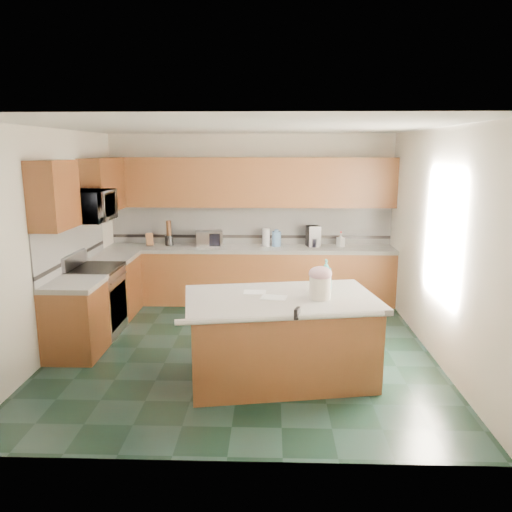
{
  "coord_description": "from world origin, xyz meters",
  "views": [
    {
      "loc": [
        0.35,
        -5.85,
        2.44
      ],
      "look_at": [
        0.15,
        0.35,
        1.12
      ],
      "focal_mm": 35.0,
      "sensor_mm": 36.0,
      "label": 1
    }
  ],
  "objects_px": {
    "island_base": "(281,340)",
    "knife_block": "(149,240)",
    "treat_jar": "(320,288)",
    "island_top": "(281,299)",
    "soap_bottle_island": "(326,275)",
    "toaster_oven": "(209,239)",
    "coffee_maker": "(313,236)"
  },
  "relations": [
    {
      "from": "treat_jar",
      "to": "knife_block",
      "type": "distance_m",
      "value": 3.8
    },
    {
      "from": "island_top",
      "to": "knife_block",
      "type": "height_order",
      "value": "knife_block"
    },
    {
      "from": "island_base",
      "to": "toaster_oven",
      "type": "xyz_separation_m",
      "value": [
        -1.11,
        2.82,
        0.61
      ]
    },
    {
      "from": "treat_jar",
      "to": "toaster_oven",
      "type": "xyz_separation_m",
      "value": [
        -1.52,
        2.88,
        0.01
      ]
    },
    {
      "from": "island_top",
      "to": "toaster_oven",
      "type": "distance_m",
      "value": 3.04
    },
    {
      "from": "island_base",
      "to": "knife_block",
      "type": "bearing_deg",
      "value": 116.96
    },
    {
      "from": "island_top",
      "to": "coffee_maker",
      "type": "bearing_deg",
      "value": 69.28
    },
    {
      "from": "soap_bottle_island",
      "to": "treat_jar",
      "type": "bearing_deg",
      "value": -109.62
    },
    {
      "from": "island_top",
      "to": "treat_jar",
      "type": "height_order",
      "value": "treat_jar"
    },
    {
      "from": "island_top",
      "to": "soap_bottle_island",
      "type": "height_order",
      "value": "soap_bottle_island"
    },
    {
      "from": "island_base",
      "to": "island_top",
      "type": "height_order",
      "value": "island_top"
    },
    {
      "from": "coffee_maker",
      "to": "soap_bottle_island",
      "type": "bearing_deg",
      "value": -102.91
    },
    {
      "from": "island_base",
      "to": "soap_bottle_island",
      "type": "xyz_separation_m",
      "value": [
        0.49,
        0.23,
        0.67
      ]
    },
    {
      "from": "soap_bottle_island",
      "to": "knife_block",
      "type": "bearing_deg",
      "value": 132.58
    },
    {
      "from": "treat_jar",
      "to": "soap_bottle_island",
      "type": "height_order",
      "value": "soap_bottle_island"
    },
    {
      "from": "soap_bottle_island",
      "to": "island_base",
      "type": "bearing_deg",
      "value": -156.86
    },
    {
      "from": "island_base",
      "to": "coffee_maker",
      "type": "relative_size",
      "value": 5.7
    },
    {
      "from": "soap_bottle_island",
      "to": "toaster_oven",
      "type": "relative_size",
      "value": 0.84
    },
    {
      "from": "toaster_oven",
      "to": "treat_jar",
      "type": "bearing_deg",
      "value": -71.06
    },
    {
      "from": "knife_block",
      "to": "island_base",
      "type": "bearing_deg",
      "value": -74.47
    },
    {
      "from": "treat_jar",
      "to": "soap_bottle_island",
      "type": "bearing_deg",
      "value": 64.19
    },
    {
      "from": "soap_bottle_island",
      "to": "coffee_maker",
      "type": "bearing_deg",
      "value": 86.1
    },
    {
      "from": "coffee_maker",
      "to": "knife_block",
      "type": "bearing_deg",
      "value": 169.31
    },
    {
      "from": "island_base",
      "to": "treat_jar",
      "type": "relative_size",
      "value": 8.19
    },
    {
      "from": "treat_jar",
      "to": "toaster_oven",
      "type": "bearing_deg",
      "value": 109.28
    },
    {
      "from": "island_top",
      "to": "treat_jar",
      "type": "xyz_separation_m",
      "value": [
        0.4,
        -0.05,
        0.15
      ]
    },
    {
      "from": "island_base",
      "to": "knife_block",
      "type": "height_order",
      "value": "knife_block"
    },
    {
      "from": "island_base",
      "to": "soap_bottle_island",
      "type": "relative_size",
      "value": 5.39
    },
    {
      "from": "soap_bottle_island",
      "to": "toaster_oven",
      "type": "bearing_deg",
      "value": 119.49
    },
    {
      "from": "island_top",
      "to": "soap_bottle_island",
      "type": "xyz_separation_m",
      "value": [
        0.49,
        0.23,
        0.21
      ]
    },
    {
      "from": "knife_block",
      "to": "coffee_maker",
      "type": "relative_size",
      "value": 0.6
    },
    {
      "from": "treat_jar",
      "to": "soap_bottle_island",
      "type": "xyz_separation_m",
      "value": [
        0.09,
        0.29,
        0.06
      ]
    }
  ]
}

